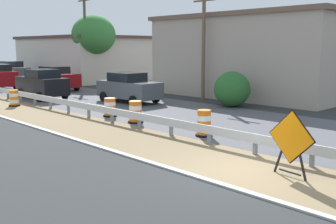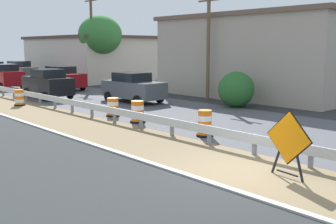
{
  "view_description": "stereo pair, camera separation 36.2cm",
  "coord_description": "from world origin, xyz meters",
  "px_view_note": "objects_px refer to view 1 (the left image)",
  "views": [
    {
      "loc": [
        -9.26,
        -6.53,
        3.57
      ],
      "look_at": [
        0.97,
        3.98,
        1.18
      ],
      "focal_mm": 42.83,
      "sensor_mm": 36.0,
      "label": 1
    },
    {
      "loc": [
        -8.99,
        -6.78,
        3.57
      ],
      "look_at": [
        0.97,
        3.98,
        1.18
      ],
      "focal_mm": 42.83,
      "sensor_mm": 36.0,
      "label": 2
    }
  ],
  "objects_px": {
    "traffic_barrel_mid": "(110,108)",
    "utility_pole_mid": "(85,39)",
    "car_trailing_far_lane": "(42,84)",
    "car_distant_a": "(129,87)",
    "utility_pole_near": "(204,45)",
    "warning_sign_diamond": "(291,140)",
    "traffic_barrel_nearest": "(204,124)",
    "traffic_barrel_far": "(14,99)",
    "car_mid_far_lane": "(12,72)",
    "traffic_barrel_close": "(135,113)",
    "car_distant_c": "(56,78)"
  },
  "relations": [
    {
      "from": "car_mid_far_lane",
      "to": "car_trailing_far_lane",
      "type": "xyz_separation_m",
      "value": [
        -3.61,
        -13.29,
        -0.06
      ]
    },
    {
      "from": "warning_sign_diamond",
      "to": "utility_pole_mid",
      "type": "bearing_deg",
      "value": -103.74
    },
    {
      "from": "car_distant_c",
      "to": "utility_pole_mid",
      "type": "distance_m",
      "value": 5.47
    },
    {
      "from": "traffic_barrel_mid",
      "to": "car_mid_far_lane",
      "type": "height_order",
      "value": "car_mid_far_lane"
    },
    {
      "from": "traffic_barrel_mid",
      "to": "utility_pole_near",
      "type": "height_order",
      "value": "utility_pole_near"
    },
    {
      "from": "traffic_barrel_far",
      "to": "utility_pole_near",
      "type": "bearing_deg",
      "value": -28.76
    },
    {
      "from": "car_mid_far_lane",
      "to": "traffic_barrel_nearest",
      "type": "bearing_deg",
      "value": -10.59
    },
    {
      "from": "traffic_barrel_nearest",
      "to": "car_trailing_far_lane",
      "type": "xyz_separation_m",
      "value": [
        1.02,
        15.74,
        0.54
      ]
    },
    {
      "from": "warning_sign_diamond",
      "to": "traffic_barrel_far",
      "type": "relative_size",
      "value": 1.92
    },
    {
      "from": "car_trailing_far_lane",
      "to": "car_distant_a",
      "type": "bearing_deg",
      "value": -150.07
    },
    {
      "from": "traffic_barrel_far",
      "to": "car_trailing_far_lane",
      "type": "relative_size",
      "value": 0.22
    },
    {
      "from": "traffic_barrel_close",
      "to": "utility_pole_near",
      "type": "xyz_separation_m",
      "value": [
        8.86,
        3.46,
        3.23
      ]
    },
    {
      "from": "traffic_barrel_nearest",
      "to": "utility_pole_mid",
      "type": "relative_size",
      "value": 0.13
    },
    {
      "from": "traffic_barrel_close",
      "to": "traffic_barrel_far",
      "type": "height_order",
      "value": "traffic_barrel_close"
    },
    {
      "from": "traffic_barrel_mid",
      "to": "car_mid_far_lane",
      "type": "xyz_separation_m",
      "value": [
        4.6,
        22.61,
        0.65
      ]
    },
    {
      "from": "traffic_barrel_mid",
      "to": "utility_pole_mid",
      "type": "bearing_deg",
      "value": 61.03
    },
    {
      "from": "traffic_barrel_close",
      "to": "utility_pole_mid",
      "type": "xyz_separation_m",
      "value": [
        8.61,
        17.52,
        3.79
      ]
    },
    {
      "from": "traffic_barrel_close",
      "to": "car_trailing_far_lane",
      "type": "bearing_deg",
      "value": 84.32
    },
    {
      "from": "car_distant_a",
      "to": "traffic_barrel_close",
      "type": "bearing_deg",
      "value": -38.36
    },
    {
      "from": "traffic_barrel_nearest",
      "to": "car_distant_c",
      "type": "distance_m",
      "value": 20.49
    },
    {
      "from": "traffic_barrel_far",
      "to": "car_mid_far_lane",
      "type": "relative_size",
      "value": 0.22
    },
    {
      "from": "car_mid_far_lane",
      "to": "car_distant_a",
      "type": "height_order",
      "value": "car_mid_far_lane"
    },
    {
      "from": "traffic_barrel_far",
      "to": "car_distant_a",
      "type": "bearing_deg",
      "value": -29.37
    },
    {
      "from": "traffic_barrel_far",
      "to": "car_distant_c",
      "type": "relative_size",
      "value": 0.21
    },
    {
      "from": "car_trailing_far_lane",
      "to": "traffic_barrel_far",
      "type": "bearing_deg",
      "value": 128.0
    },
    {
      "from": "traffic_barrel_mid",
      "to": "utility_pole_near",
      "type": "bearing_deg",
      "value": 7.86
    },
    {
      "from": "traffic_barrel_far",
      "to": "utility_pole_mid",
      "type": "xyz_separation_m",
      "value": [
        10.44,
        8.19,
        3.82
      ]
    },
    {
      "from": "traffic_barrel_nearest",
      "to": "car_distant_a",
      "type": "bearing_deg",
      "value": 67.39
    },
    {
      "from": "traffic_barrel_close",
      "to": "traffic_barrel_nearest",
      "type": "bearing_deg",
      "value": -88.2
    },
    {
      "from": "warning_sign_diamond",
      "to": "car_distant_c",
      "type": "distance_m",
      "value": 25.86
    },
    {
      "from": "utility_pole_mid",
      "to": "traffic_barrel_nearest",
      "type": "bearing_deg",
      "value": -111.36
    },
    {
      "from": "traffic_barrel_far",
      "to": "warning_sign_diamond",
      "type": "bearing_deg",
      "value": -90.65
    },
    {
      "from": "car_trailing_far_lane",
      "to": "utility_pole_mid",
      "type": "height_order",
      "value": "utility_pole_mid"
    },
    {
      "from": "traffic_barrel_mid",
      "to": "utility_pole_mid",
      "type": "distance_m",
      "value": 17.86
    },
    {
      "from": "utility_pole_mid",
      "to": "utility_pole_near",
      "type": "bearing_deg",
      "value": -88.96
    },
    {
      "from": "utility_pole_near",
      "to": "traffic_barrel_far",
      "type": "bearing_deg",
      "value": 151.24
    },
    {
      "from": "traffic_barrel_nearest",
      "to": "utility_pole_mid",
      "type": "height_order",
      "value": "utility_pole_mid"
    },
    {
      "from": "traffic_barrel_nearest",
      "to": "utility_pole_near",
      "type": "relative_size",
      "value": 0.15
    },
    {
      "from": "car_mid_far_lane",
      "to": "warning_sign_diamond",
      "type": "bearing_deg",
      "value": -12.83
    },
    {
      "from": "traffic_barrel_mid",
      "to": "car_distant_a",
      "type": "relative_size",
      "value": 0.21
    },
    {
      "from": "traffic_barrel_mid",
      "to": "traffic_barrel_nearest",
      "type": "bearing_deg",
      "value": -90.26
    },
    {
      "from": "warning_sign_diamond",
      "to": "car_distant_a",
      "type": "height_order",
      "value": "car_distant_a"
    },
    {
      "from": "utility_pole_near",
      "to": "traffic_barrel_mid",
      "type": "bearing_deg",
      "value": -172.14
    },
    {
      "from": "car_distant_a",
      "to": "utility_pole_near",
      "type": "distance_m",
      "value": 5.84
    },
    {
      "from": "traffic_barrel_close",
      "to": "warning_sign_diamond",
      "type": "bearing_deg",
      "value": -102.54
    },
    {
      "from": "warning_sign_diamond",
      "to": "utility_pole_mid",
      "type": "relative_size",
      "value": 0.23
    },
    {
      "from": "utility_pole_near",
      "to": "utility_pole_mid",
      "type": "bearing_deg",
      "value": 91.04
    },
    {
      "from": "traffic_barrel_close",
      "to": "car_distant_a",
      "type": "height_order",
      "value": "car_distant_a"
    },
    {
      "from": "car_trailing_far_lane",
      "to": "utility_pole_near",
      "type": "relative_size",
      "value": 0.65
    },
    {
      "from": "car_trailing_far_lane",
      "to": "car_distant_c",
      "type": "height_order",
      "value": "car_trailing_far_lane"
    }
  ]
}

